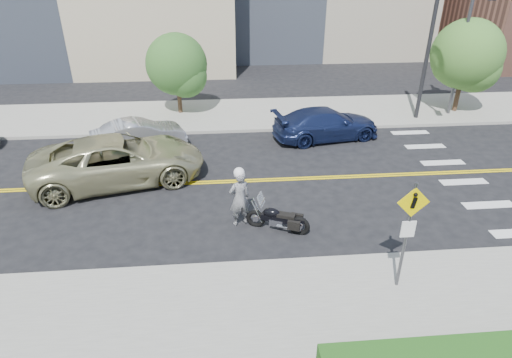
{
  "coord_description": "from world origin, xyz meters",
  "views": [
    {
      "loc": [
        -0.16,
        -14.46,
        7.75
      ],
      "look_at": [
        0.9,
        -2.14,
        1.2
      ],
      "focal_mm": 30.0,
      "sensor_mm": 36.0,
      "label": 1
    }
  ],
  "objects": [
    {
      "name": "suv",
      "position": [
        -4.07,
        0.43,
        0.88
      ],
      "size": [
        6.86,
        4.38,
        1.76
      ],
      "primitive_type": "imported",
      "rotation": [
        0.0,
        0.0,
        1.82
      ],
      "color": "tan",
      "rests_on": "ground"
    },
    {
      "name": "sidewalk_far",
      "position": [
        0.0,
        7.5,
        0.07
      ],
      "size": [
        60.0,
        5.0,
        0.15
      ],
      "primitive_type": "cube",
      "color": "#9E9B91",
      "rests_on": "ground_plane"
    },
    {
      "name": "ground_plane",
      "position": [
        0.0,
        0.0,
        0.0
      ],
      "size": [
        120.0,
        120.0,
        0.0
      ],
      "primitive_type": "plane",
      "color": "black",
      "rests_on": "ground"
    },
    {
      "name": "motorcyclist",
      "position": [
        0.32,
        -2.92,
        1.01
      ],
      "size": [
        0.81,
        0.67,
        2.02
      ],
      "rotation": [
        0.0,
        0.0,
        3.5
      ],
      "color": "silver",
      "rests_on": "ground"
    },
    {
      "name": "parked_car_silver",
      "position": [
        -3.8,
        3.46,
        0.66
      ],
      "size": [
        4.27,
        2.77,
        1.33
      ],
      "primitive_type": "imported",
      "rotation": [
        0.0,
        0.0,
        1.94
      ],
      "color": "#B0B1B8",
      "rests_on": "ground"
    },
    {
      "name": "traffic_light",
      "position": [
        10.0,
        5.08,
        4.67
      ],
      "size": [
        0.28,
        4.5,
        7.0
      ],
      "color": "black",
      "rests_on": "sidewalk_far"
    },
    {
      "name": "parked_car_blue",
      "position": [
        4.71,
        3.96,
        0.72
      ],
      "size": [
        5.28,
        2.94,
        1.45
      ],
      "primitive_type": "imported",
      "rotation": [
        0.0,
        0.0,
        1.76
      ],
      "color": "navy",
      "rests_on": "ground"
    },
    {
      "name": "pedestrian_sign",
      "position": [
        4.2,
        -6.31,
        1.96
      ],
      "size": [
        0.78,
        0.08,
        3.0
      ],
      "color": "#4C4C51",
      "rests_on": "sidewalk_near"
    },
    {
      "name": "tree_far_a",
      "position": [
        -2.33,
        7.89,
        2.71
      ],
      "size": [
        3.13,
        3.13,
        4.28
      ],
      "rotation": [
        0.0,
        0.0,
        -0.23
      ],
      "color": "#382619",
      "rests_on": "ground"
    },
    {
      "name": "motorcycle",
      "position": [
        1.48,
        -3.36,
        0.6
      ],
      "size": [
        2.05,
        1.3,
        1.2
      ],
      "primitive_type": null,
      "rotation": [
        0.0,
        0.0,
        -0.39
      ],
      "color": "black",
      "rests_on": "ground"
    },
    {
      "name": "lamp_post",
      "position": [
        12.0,
        6.5,
        4.15
      ],
      "size": [
        0.16,
        0.16,
        8.0
      ],
      "primitive_type": "cylinder",
      "color": "#4C4C51",
      "rests_on": "sidewalk_far"
    },
    {
      "name": "tree_far_b",
      "position": [
        12.54,
        6.89,
        3.15
      ],
      "size": [
        3.58,
        3.58,
        4.94
      ],
      "rotation": [
        0.0,
        0.0,
        0.02
      ],
      "color": "#382619",
      "rests_on": "ground"
    },
    {
      "name": "sidewalk_near",
      "position": [
        0.0,
        -7.5,
        0.07
      ],
      "size": [
        60.0,
        5.0,
        0.15
      ],
      "primitive_type": "cube",
      "color": "#9E9B91",
      "rests_on": "ground_plane"
    }
  ]
}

